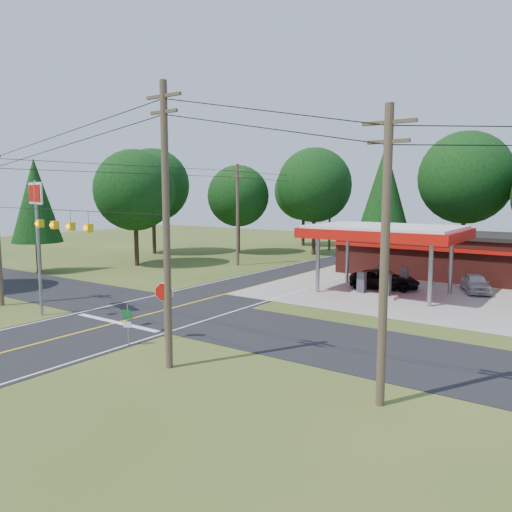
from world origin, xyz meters
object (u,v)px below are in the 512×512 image
Objects in this scene: gas_canopy at (385,234)px; octagonal_stop_sign at (164,296)px; big_stop_sign at (36,214)px; suv_car at (384,280)px; sedan_car at (476,283)px.

gas_canopy reaches higher than octagonal_stop_sign.
big_stop_sign is 2.74× the size of octagonal_stop_sign.
gas_canopy is 1.35× the size of big_stop_sign.
suv_car is 0.65× the size of big_stop_sign.
suv_car is at bearing 78.00° from octagonal_stop_sign.
gas_canopy is 2.67× the size of sedan_car.
octagonal_stop_sign is at bearing -138.54° from sedan_car.
big_stop_sign is (-13.50, -19.51, 5.26)m from suv_car.
big_stop_sign reaches higher than gas_canopy.
suv_car is 1.29× the size of sedan_car.
gas_canopy is 3.89m from suv_car.
suv_car is 19.29m from octagonal_stop_sign.
big_stop_sign reaches higher than octagonal_stop_sign.
big_stop_sign is at bearing -175.81° from octagonal_stop_sign.
sedan_car is (5.42, 4.00, -3.59)m from gas_canopy.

